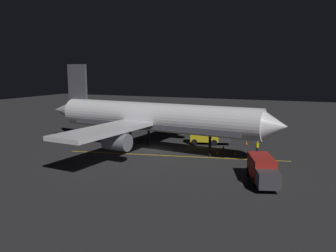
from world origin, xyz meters
TOP-DOWN VIEW (x-y plane):
  - ground_plane at (0.00, 0.00)m, footprint 180.00×180.00m
  - apron_guide_stripe at (2.33, 4.00)m, footprint 6.26×28.38m
  - airliner at (-0.06, -0.59)m, footprint 32.70×37.13m
  - baggage_truck at (9.16, 15.97)m, footprint 6.79×4.06m
  - catering_truck at (-6.50, 5.92)m, footprint 3.66×6.32m
  - ground_crew_worker at (-3.15, 13.65)m, footprint 0.40×0.40m
  - traffic_cone_near_left at (-4.13, 8.81)m, footprint 0.50×0.50m
  - traffic_cone_near_right at (-1.17, 11.12)m, footprint 0.50×0.50m
  - traffic_cone_under_wing at (-8.28, 11.33)m, footprint 0.50×0.50m
  - traffic_cone_far at (-0.78, 8.80)m, footprint 0.50×0.50m

SIDE VIEW (x-z plane):
  - ground_plane at x=0.00m, z-range -0.20..0.00m
  - apron_guide_stripe at x=2.33m, z-range 0.00..0.01m
  - traffic_cone_near_left at x=-4.13m, z-range -0.03..0.52m
  - traffic_cone_near_right at x=-1.17m, z-range -0.03..0.52m
  - traffic_cone_under_wing at x=-8.28m, z-range -0.03..0.52m
  - traffic_cone_far at x=-0.78m, z-range -0.03..0.52m
  - ground_crew_worker at x=-3.15m, z-range 0.02..1.76m
  - catering_truck at x=-6.50m, z-range 0.04..2.45m
  - baggage_truck at x=9.16m, z-range 0.04..2.58m
  - airliner at x=-0.06m, z-range -1.54..10.45m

